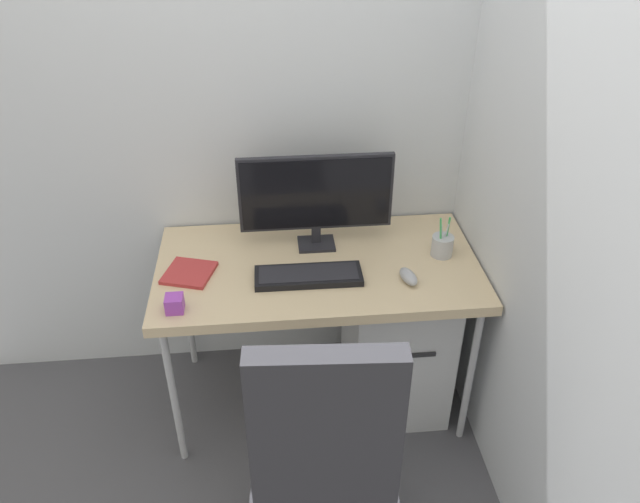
% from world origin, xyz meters
% --- Properties ---
extents(ground_plane, '(8.00, 8.00, 0.00)m').
position_xyz_m(ground_plane, '(0.00, 0.00, 0.00)').
color(ground_plane, '#4C4C51').
extents(wall_back, '(3.12, 0.04, 2.80)m').
position_xyz_m(wall_back, '(0.00, 0.37, 1.40)').
color(wall_back, silver).
rests_on(wall_back, ground_plane).
extents(wall_side_right, '(0.04, 2.53, 2.80)m').
position_xyz_m(wall_side_right, '(0.66, -0.27, 1.40)').
color(wall_side_right, silver).
rests_on(wall_side_right, ground_plane).
extents(desk, '(1.27, 0.67, 0.73)m').
position_xyz_m(desk, '(0.00, 0.00, 0.69)').
color(desk, '#D1B78C').
rests_on(desk, ground_plane).
extents(office_chair, '(0.63, 0.65, 1.11)m').
position_xyz_m(office_chair, '(-0.06, -0.80, 0.57)').
color(office_chair, black).
rests_on(office_chair, ground_plane).
extents(filing_cabinet, '(0.41, 0.47, 0.65)m').
position_xyz_m(filing_cabinet, '(0.33, -0.03, 0.33)').
color(filing_cabinet, silver).
rests_on(filing_cabinet, ground_plane).
extents(monitor, '(0.61, 0.12, 0.39)m').
position_xyz_m(monitor, '(0.01, 0.14, 0.96)').
color(monitor, black).
rests_on(monitor, desk).
extents(keyboard, '(0.41, 0.15, 0.03)m').
position_xyz_m(keyboard, '(-0.05, -0.10, 0.75)').
color(keyboard, black).
rests_on(keyboard, desk).
extents(mouse, '(0.08, 0.12, 0.04)m').
position_xyz_m(mouse, '(0.33, -0.15, 0.76)').
color(mouse, '#9EA0A5').
rests_on(mouse, desk).
extents(pen_holder, '(0.09, 0.09, 0.17)m').
position_xyz_m(pen_holder, '(0.50, 0.01, 0.78)').
color(pen_holder, '#B2B5BA').
rests_on(pen_holder, desk).
extents(notebook, '(0.22, 0.22, 0.01)m').
position_xyz_m(notebook, '(-0.50, -0.03, 0.74)').
color(notebook, '#B23333').
rests_on(notebook, desk).
extents(desk_clamp_accessory, '(0.06, 0.06, 0.06)m').
position_xyz_m(desk_clamp_accessory, '(-0.53, -0.24, 0.76)').
color(desk_clamp_accessory, purple).
rests_on(desk_clamp_accessory, desk).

